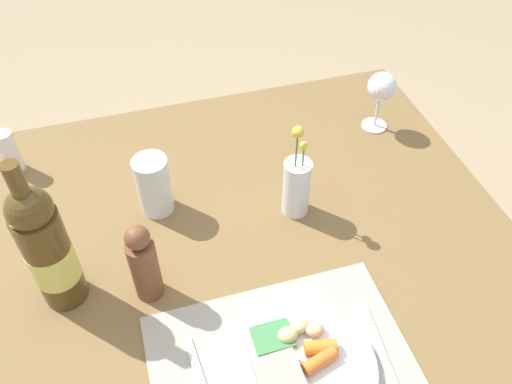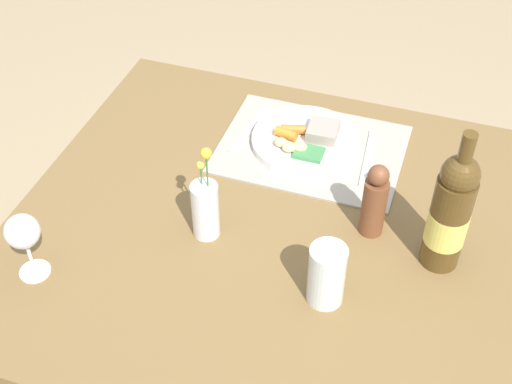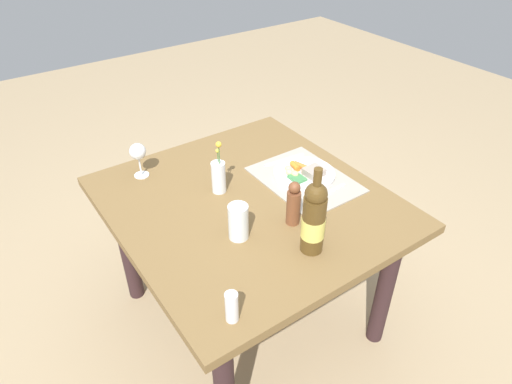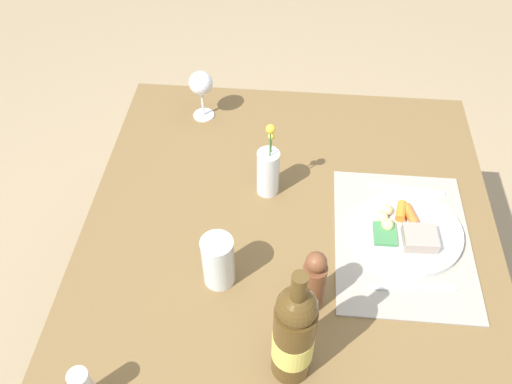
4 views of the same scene
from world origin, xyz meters
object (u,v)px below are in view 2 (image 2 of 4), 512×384
at_px(flower_vase, 205,208).
at_px(knife, 249,128).
at_px(fork, 367,158).
at_px(pepper_mill, 375,201).
at_px(wine_bottle, 450,213).
at_px(water_tumbler, 326,278).
at_px(wine_glass, 23,234).
at_px(dinner_plate, 308,140).
at_px(dining_table, 268,257).

bearing_deg(flower_vase, knife, -85.35).
relative_size(fork, pepper_mill, 1.15).
distance_m(pepper_mill, wine_bottle, 0.17).
xyz_separation_m(knife, flower_vase, (-0.03, 0.37, 0.07)).
distance_m(flower_vase, water_tumbler, 0.30).
height_order(wine_glass, wine_bottle, wine_bottle).
height_order(dinner_plate, fork, dinner_plate).
bearing_deg(water_tumbler, dinner_plate, -70.18).
height_order(dinner_plate, wine_bottle, wine_bottle).
height_order(dining_table, knife, knife).
bearing_deg(pepper_mill, wine_glass, 28.36).
bearing_deg(dining_table, fork, -119.00).
bearing_deg(dinner_plate, pepper_mill, 131.77).
bearing_deg(water_tumbler, knife, -55.24).
distance_m(water_tumbler, wine_bottle, 0.28).
height_order(dinner_plate, wine_glass, wine_glass).
bearing_deg(knife, wine_glass, 70.97).
height_order(knife, water_tumbler, water_tumbler).
height_order(dining_table, pepper_mill, pepper_mill).
height_order(wine_glass, water_tumbler, wine_glass).
bearing_deg(fork, dining_table, 56.24).
bearing_deg(fork, knife, -7.80).
height_order(fork, knife, same).
distance_m(fork, wine_glass, 0.82).
xyz_separation_m(knife, wine_glass, (0.27, 0.59, 0.11)).
xyz_separation_m(dinner_plate, wine_glass, (0.42, 0.58, 0.10)).
bearing_deg(dinner_plate, water_tumbler, 109.82).
height_order(flower_vase, pepper_mill, flower_vase).
relative_size(knife, flower_vase, 0.88).
relative_size(dinner_plate, knife, 1.29).
bearing_deg(dinner_plate, wine_bottle, 143.04).
height_order(fork, pepper_mill, pepper_mill).
xyz_separation_m(dinner_plate, pepper_mill, (-0.21, 0.24, 0.07)).
relative_size(dining_table, pepper_mill, 6.12).
bearing_deg(water_tumbler, wine_bottle, -139.06).
distance_m(dinner_plate, flower_vase, 0.38).
bearing_deg(wine_glass, water_tumbler, -167.66).
bearing_deg(wine_glass, knife, -114.34).
relative_size(dining_table, fork, 5.34).
bearing_deg(flower_vase, wine_glass, 36.62).
xyz_separation_m(knife, pepper_mill, (-0.37, 0.25, 0.08)).
bearing_deg(flower_vase, fork, -128.62).
height_order(dining_table, wine_bottle, wine_bottle).
bearing_deg(dinner_plate, knife, -4.20).
relative_size(wine_glass, pepper_mill, 0.86).
bearing_deg(dining_table, dinner_plate, -91.15).
bearing_deg(wine_glass, pepper_mill, -151.64).
bearing_deg(fork, wine_glass, 39.98).
relative_size(dinner_plate, water_tumbler, 1.92).
height_order(knife, wine_bottle, wine_bottle).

